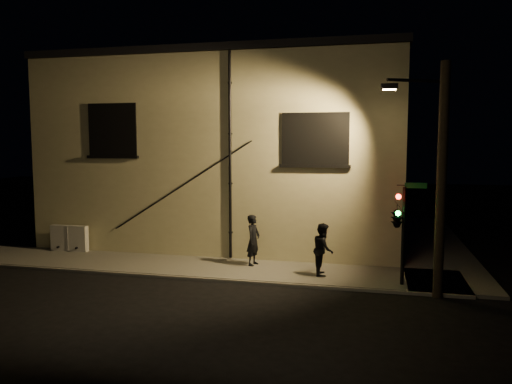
% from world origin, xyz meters
% --- Properties ---
extents(ground, '(90.00, 90.00, 0.00)m').
position_xyz_m(ground, '(0.00, 0.00, 0.00)').
color(ground, black).
extents(sidewalk, '(21.00, 16.00, 0.12)m').
position_xyz_m(sidewalk, '(1.22, 4.39, 0.06)').
color(sidewalk, slate).
rests_on(sidewalk, ground).
extents(building, '(16.20, 12.23, 8.80)m').
position_xyz_m(building, '(-3.00, 8.99, 4.40)').
color(building, beige).
rests_on(building, ground).
extents(utility_cabinet, '(1.71, 0.29, 1.13)m').
position_xyz_m(utility_cabinet, '(-9.08, 2.70, 0.68)').
color(utility_cabinet, silver).
rests_on(utility_cabinet, sidewalk).
extents(pedestrian_a, '(0.62, 0.80, 1.96)m').
position_xyz_m(pedestrian_a, '(-0.64, 2.10, 1.10)').
color(pedestrian_a, black).
rests_on(pedestrian_a, sidewalk).
extents(pedestrian_b, '(0.81, 0.99, 1.87)m').
position_xyz_m(pedestrian_b, '(2.13, 1.28, 1.05)').
color(pedestrian_b, black).
rests_on(pedestrian_b, sidewalk).
extents(traffic_signal, '(1.19, 2.00, 3.42)m').
position_xyz_m(traffic_signal, '(4.62, 0.55, 2.42)').
color(traffic_signal, black).
rests_on(traffic_signal, sidewalk).
extents(streetlamp_pole, '(2.03, 1.39, 7.31)m').
position_xyz_m(streetlamp_pole, '(5.77, -0.06, 3.87)').
color(streetlamp_pole, black).
rests_on(streetlamp_pole, ground).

